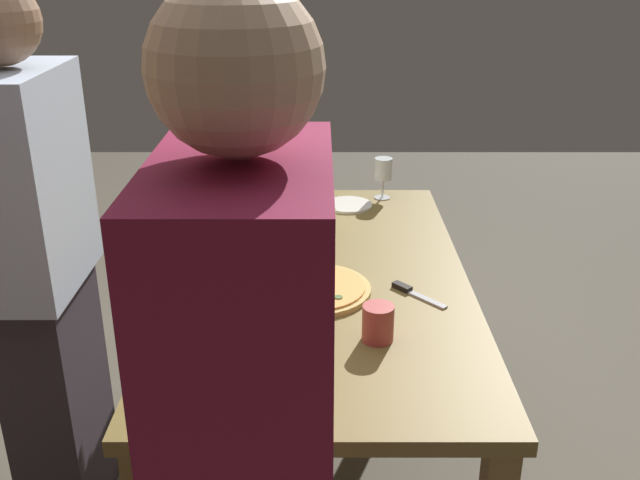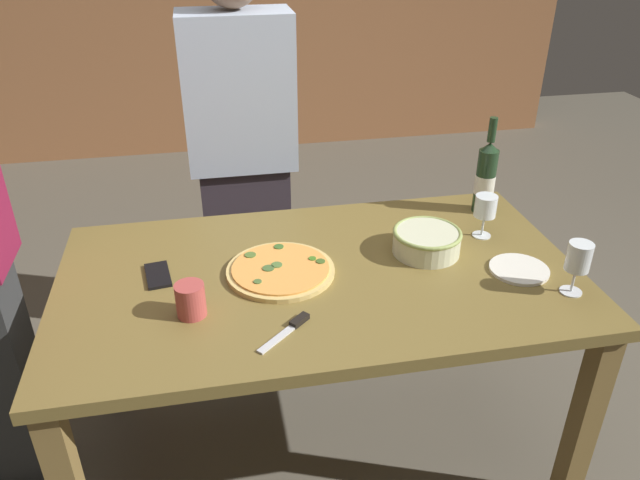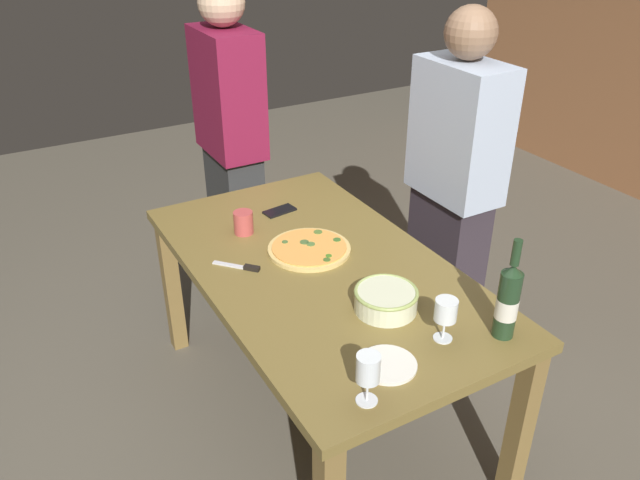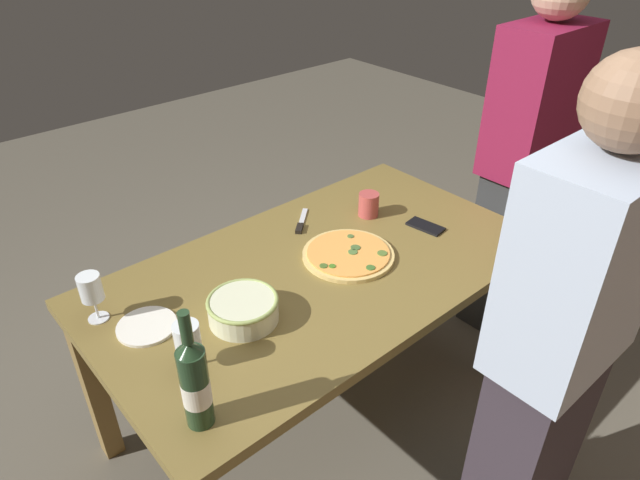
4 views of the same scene
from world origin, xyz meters
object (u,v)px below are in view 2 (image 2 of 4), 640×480
pizza (281,270)px  person_host (243,160)px  wine_glass_by_bottle (578,260)px  wine_glass_near_pizza (485,208)px  cup_amber (191,300)px  serving_bowl (427,240)px  cell_phone (158,275)px  side_plate (519,269)px  pizza_knife (291,328)px  dining_table (320,297)px  wine_bottle (486,177)px

pizza → person_host: bearing=93.6°
pizza → wine_glass_by_bottle: 0.87m
wine_glass_near_pizza → cup_amber: size_ratio=1.54×
serving_bowl → cell_phone: (-0.85, 0.02, -0.04)m
pizza → side_plate: bearing=-10.0°
wine_glass_by_bottle → cup_amber: bearing=174.8°
serving_bowl → pizza_knife: 0.59m
serving_bowl → wine_glass_near_pizza: size_ratio=1.48×
dining_table → side_plate: (0.61, -0.11, 0.10)m
pizza → serving_bowl: (0.48, 0.04, 0.03)m
wine_glass_by_bottle → cup_amber: size_ratio=1.68×
pizza_knife → person_host: bearing=92.0°
side_plate → pizza_knife: (-0.74, -0.16, 0.00)m
pizza → person_host: size_ratio=0.21×
cup_amber → person_host: size_ratio=0.06×
dining_table → pizza_knife: 0.31m
wine_glass_near_pizza → wine_glass_by_bottle: 0.39m
wine_bottle → wine_glass_near_pizza: size_ratio=2.36×
side_plate → person_host: 1.19m
serving_bowl → person_host: 0.91m
cup_amber → pizza_knife: (0.26, -0.12, -0.04)m
cup_amber → pizza_knife: 0.29m
cup_amber → cell_phone: 0.24m
side_plate → cell_phone: same height
cup_amber → cell_phone: (-0.10, 0.22, -0.04)m
serving_bowl → wine_glass_by_bottle: 0.46m
pizza → wine_glass_near_pizza: wine_glass_near_pizza is taller
dining_table → cell_phone: size_ratio=11.11×
serving_bowl → person_host: bearing=125.6°
wine_glass_near_pizza → cup_amber: wine_glass_near_pizza is taller
dining_table → wine_glass_near_pizza: bearing=11.9°
dining_table → wine_glass_by_bottle: bearing=-19.4°
pizza_knife → wine_glass_near_pizza: bearing=28.5°
serving_bowl → cup_amber: 0.78m
pizza → person_host: 0.78m
dining_table → serving_bowl: (0.36, 0.05, 0.14)m
cell_phone → pizza_knife: bearing=-51.4°
wine_glass_near_pizza → pizza_knife: bearing=-151.5°
cup_amber → side_plate: cup_amber is taller
wine_bottle → cup_amber: wine_bottle is taller
dining_table → cup_amber: 0.44m
person_host → pizza: bearing=-8.4°
wine_bottle → wine_glass_near_pizza: bearing=-113.5°
dining_table → side_plate: side_plate is taller
wine_glass_near_pizza → person_host: person_host is taller
serving_bowl → side_plate: size_ratio=1.22×
serving_bowl → cup_amber: size_ratio=2.28×
pizza → pizza_knife: size_ratio=2.10×
wine_glass_by_bottle → person_host: bearing=129.9°
wine_bottle → wine_glass_near_pizza: wine_bottle is taller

